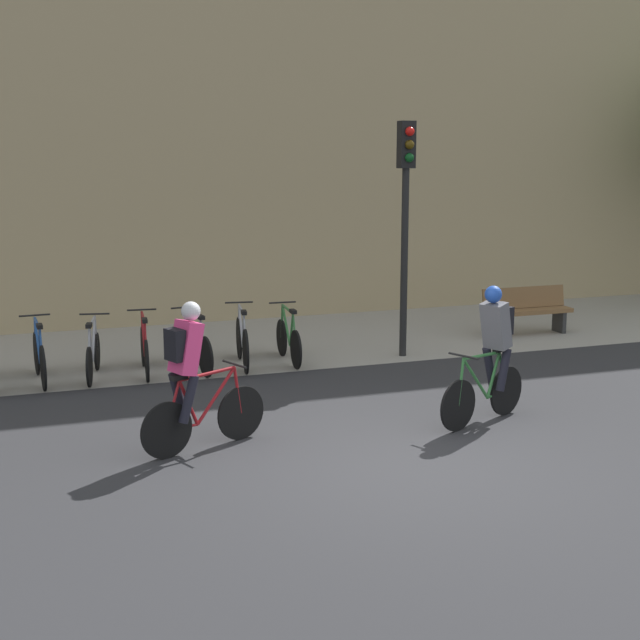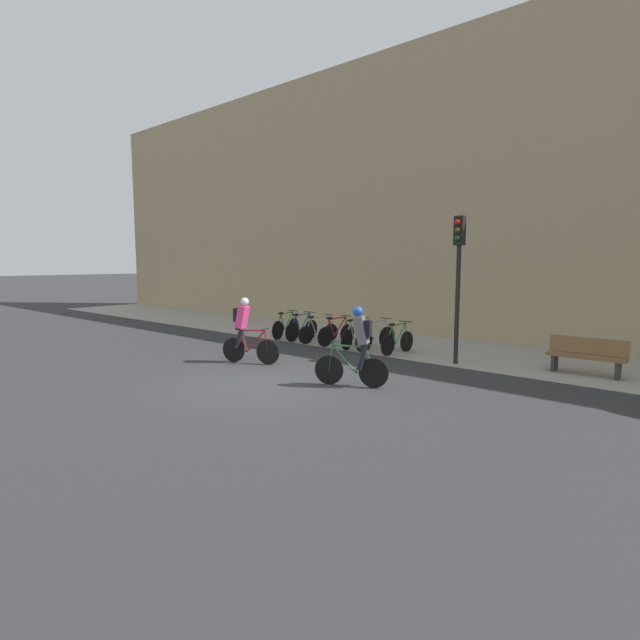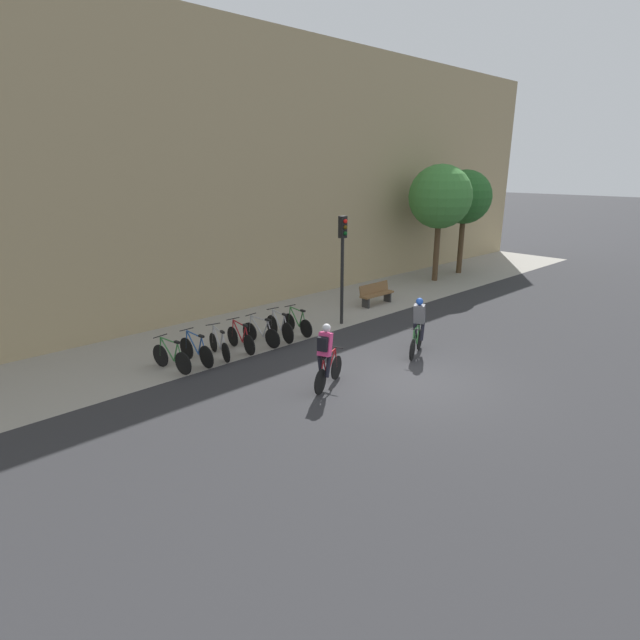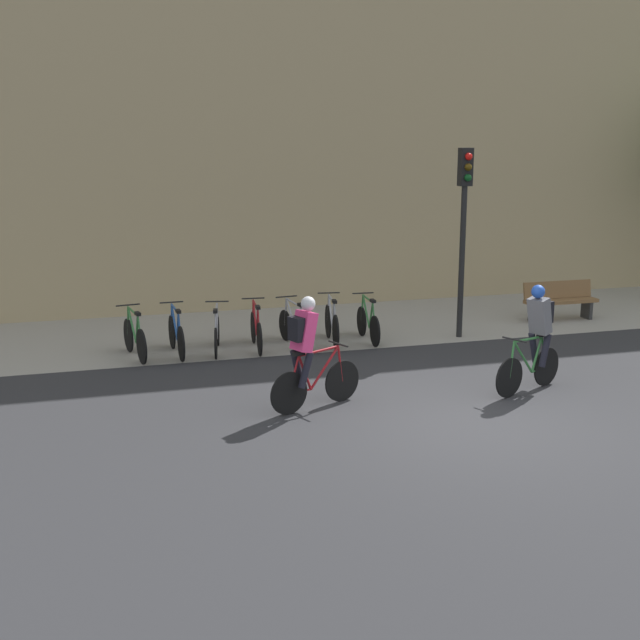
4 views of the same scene
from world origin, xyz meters
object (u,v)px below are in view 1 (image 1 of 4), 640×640
at_px(bench, 527,310).
at_px(parked_bike_2, 93,354).
at_px(parked_bike_1, 39,356).
at_px(parked_bike_6, 289,339).
at_px(cyclist_grey, 492,349).
at_px(cyclist_pink, 191,373).
at_px(parked_bike_4, 194,346).
at_px(parked_bike_5, 242,341).
at_px(traffic_light_pole, 406,196).
at_px(parked_bike_3, 145,349).

bearing_deg(bench, parked_bike_2, -175.22).
distance_m(parked_bike_1, parked_bike_2, 0.78).
bearing_deg(parked_bike_6, cyclist_grey, -68.96).
height_order(cyclist_pink, parked_bike_4, cyclist_pink).
distance_m(parked_bike_2, parked_bike_4, 1.57).
height_order(parked_bike_4, bench, parked_bike_4).
xyz_separation_m(parked_bike_4, parked_bike_6, (1.57, 0.00, -0.01)).
distance_m(parked_bike_5, traffic_light_pole, 3.58).
relative_size(parked_bike_5, parked_bike_6, 1.09).
xyz_separation_m(parked_bike_3, parked_bike_6, (2.35, 0.00, -0.01)).
height_order(parked_bike_2, bench, parked_bike_2).
distance_m(parked_bike_3, parked_bike_5, 1.57).
distance_m(parked_bike_2, parked_bike_3, 0.79).
relative_size(parked_bike_3, parked_bike_5, 0.97).
distance_m(cyclist_pink, bench, 8.62).
xyz_separation_m(parked_bike_3, parked_bike_4, (0.79, -0.00, -0.00)).
distance_m(parked_bike_2, traffic_light_pole, 5.61).
bearing_deg(parked_bike_3, parked_bike_2, -179.93).
height_order(parked_bike_5, bench, parked_bike_5).
distance_m(cyclist_grey, parked_bike_4, 5.02).
xyz_separation_m(parked_bike_1, parked_bike_4, (2.36, -0.00, -0.01)).
height_order(parked_bike_1, parked_bike_2, parked_bike_1).
bearing_deg(parked_bike_6, parked_bike_4, -179.96).
xyz_separation_m(parked_bike_6, bench, (4.94, 0.67, 0.09)).
bearing_deg(cyclist_pink, parked_bike_3, 89.68).
distance_m(parked_bike_1, parked_bike_5, 3.14).
relative_size(cyclist_pink, parked_bike_3, 1.05).
xyz_separation_m(parked_bike_4, traffic_light_pole, (3.54, -0.21, 2.30)).
xyz_separation_m(cyclist_pink, parked_bike_3, (0.02, 3.87, -0.55)).
relative_size(cyclist_pink, cyclist_grey, 1.00).
height_order(cyclist_pink, parked_bike_2, cyclist_pink).
relative_size(parked_bike_1, traffic_light_pole, 0.43).
distance_m(parked_bike_5, bench, 5.76).
bearing_deg(parked_bike_4, parked_bike_3, 179.97).
distance_m(traffic_light_pole, bench, 3.81).
relative_size(parked_bike_3, parked_bike_6, 1.06).
height_order(parked_bike_3, parked_bike_4, parked_bike_3).
distance_m(parked_bike_6, traffic_light_pole, 3.04).
bearing_deg(traffic_light_pole, parked_bike_6, 173.80).
relative_size(parked_bike_2, parked_bike_4, 0.96).
xyz_separation_m(parked_bike_2, parked_bike_5, (2.35, 0.00, 0.03)).
bearing_deg(cyclist_pink, parked_bike_6, 58.44).
height_order(cyclist_pink, cyclist_grey, cyclist_pink).
relative_size(parked_bike_1, parked_bike_6, 1.07).
height_order(parked_bike_2, parked_bike_4, parked_bike_4).
distance_m(parked_bike_3, parked_bike_4, 0.79).
bearing_deg(cyclist_pink, parked_bike_5, 67.65).
relative_size(parked_bike_1, parked_bike_3, 1.01).
bearing_deg(parked_bike_4, traffic_light_pole, -3.45).
bearing_deg(traffic_light_pole, parked_bike_2, 177.62).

